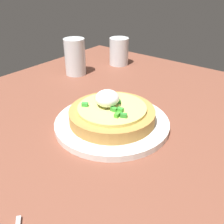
{
  "coord_description": "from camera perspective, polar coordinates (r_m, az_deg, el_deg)",
  "views": [
    {
      "loc": [
        -31.42,
        -36.44,
        32.83
      ],
      "look_at": [
        5.38,
        -7.64,
        6.56
      ],
      "focal_mm": 41.21,
      "sensor_mm": 36.0,
      "label": 1
    }
  ],
  "objects": [
    {
      "name": "cup_near",
      "position": [
        0.82,
        -8.18,
        11.71
      ],
      "size": [
        6.42,
        6.42,
        11.14
      ],
      "color": "silver",
      "rests_on": "dining_table"
    },
    {
      "name": "plate",
      "position": [
        0.55,
        0.0,
        -2.43
      ],
      "size": [
        24.26,
        24.26,
        1.34
      ],
      "primitive_type": "cylinder",
      "color": "white",
      "rests_on": "dining_table"
    },
    {
      "name": "pizza",
      "position": [
        0.54,
        -0.09,
        -0.17
      ],
      "size": [
        18.06,
        18.06,
        6.66
      ],
      "color": "#B88641",
      "rests_on": "plate"
    },
    {
      "name": "cup_far",
      "position": [
        0.91,
        1.55,
        13.04
      ],
      "size": [
        6.51,
        6.51,
        9.12
      ],
      "color": "silver",
      "rests_on": "dining_table"
    },
    {
      "name": "dining_table",
      "position": [
        0.57,
        -9.39,
        -4.08
      ],
      "size": [
        107.57,
        74.41,
        3.22
      ],
      "primitive_type": "cube",
      "color": "brown",
      "rests_on": "ground"
    }
  ]
}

